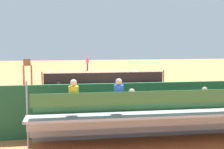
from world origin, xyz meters
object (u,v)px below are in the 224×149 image
at_px(tennis_ball_near, 73,72).
at_px(tennis_player, 87,62).
at_px(equipment_bag, 156,124).
at_px(bleacher_stand, 161,119).
at_px(umpire_chair, 27,69).
at_px(line_judge, 59,105).
at_px(courtside_bench, 201,113).
at_px(tennis_racket, 79,70).
at_px(tennis_net, 105,78).
at_px(tennis_ball_far, 84,73).

bearing_deg(tennis_ball_near, tennis_player, -126.94).
bearing_deg(equipment_bag, tennis_player, -87.77).
relative_size(bleacher_stand, umpire_chair, 4.23).
bearing_deg(umpire_chair, line_judge, 101.74).
height_order(bleacher_stand, courtside_bench, bleacher_stand).
bearing_deg(tennis_racket, tennis_ball_near, 73.93).
distance_m(bleacher_stand, umpire_chair, 16.34).
distance_m(courtside_bench, equipment_bag, 2.08).
distance_m(courtside_bench, tennis_racket, 25.34).
relative_size(courtside_bench, equipment_bag, 2.00).
bearing_deg(tennis_net, tennis_ball_far, -80.98).
xyz_separation_m(bleacher_stand, line_judge, (3.52, -2.41, 0.08)).
bearing_deg(equipment_bag, line_judge, -6.19).
relative_size(tennis_player, tennis_ball_near, 29.18).
bearing_deg(line_judge, tennis_ball_far, -96.42).
bearing_deg(tennis_ball_near, courtside_bench, 102.10).
bearing_deg(tennis_racket, bleacher_stand, 93.20).
bearing_deg(line_judge, bleacher_stand, 145.63).
distance_m(tennis_player, tennis_ball_near, 3.10).
bearing_deg(courtside_bench, line_judge, -2.85).
relative_size(tennis_net, tennis_racket, 17.59).
relative_size(courtside_bench, tennis_ball_near, 27.27).
relative_size(bleacher_stand, tennis_player, 4.70).
bearing_deg(tennis_racket, tennis_net, 97.52).
relative_size(equipment_bag, tennis_player, 0.47).
bearing_deg(courtside_bench, tennis_ball_far, -80.18).
relative_size(tennis_ball_near, line_judge, 0.03).
height_order(bleacher_stand, line_judge, bleacher_stand).
bearing_deg(bleacher_stand, equipment_bag, -101.61).
xyz_separation_m(umpire_chair, courtside_bench, (-8.61, 13.02, -0.76)).
relative_size(bleacher_stand, tennis_racket, 15.47).
bearing_deg(bleacher_stand, tennis_ball_near, -84.55).
xyz_separation_m(tennis_net, tennis_ball_near, (2.36, -8.96, -0.47)).
distance_m(equipment_bag, line_judge, 4.04).
distance_m(courtside_bench, line_judge, 5.99).
bearing_deg(umpire_chair, tennis_racket, -111.17).
height_order(tennis_player, tennis_ball_far, tennis_player).
bearing_deg(tennis_ball_far, line_judge, 83.58).
bearing_deg(courtside_bench, tennis_racket, -81.01).
bearing_deg(courtside_bench, tennis_player, -83.04).
relative_size(umpire_chair, line_judge, 1.11).
xyz_separation_m(courtside_bench, equipment_bag, (2.04, 0.13, -0.38)).
height_order(equipment_bag, tennis_racket, equipment_bag).
bearing_deg(courtside_bench, umpire_chair, -56.54).
height_order(tennis_racket, tennis_ball_far, tennis_ball_far).
distance_m(tennis_racket, tennis_ball_far, 4.04).
bearing_deg(line_judge, tennis_net, -105.33).
bearing_deg(tennis_ball_near, bleacher_stand, 95.45).
bearing_deg(equipment_bag, umpire_chair, -63.45).
height_order(tennis_ball_near, line_judge, line_judge).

